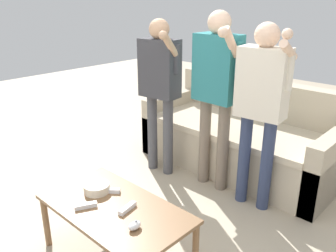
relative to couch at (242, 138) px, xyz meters
name	(u,v)px	position (x,y,z in m)	size (l,w,h in m)	color
ground_plane	(138,235)	(0.09, -1.57, -0.31)	(12.00, 12.00, 0.00)	tan
couch	(242,138)	(0.00, 0.00, 0.00)	(2.01, 0.94, 0.88)	#B7A88E
coffee_table	(115,213)	(0.17, -1.84, 0.07)	(1.04, 0.57, 0.42)	brown
snack_bowl	(97,188)	(-0.07, -1.81, 0.15)	(0.18, 0.18, 0.06)	beige
game_remote_nunchuk	(135,226)	(0.45, -1.91, 0.14)	(0.06, 0.09, 0.05)	white
player_left	(160,80)	(-0.54, -0.69, 0.66)	(0.47, 0.33, 1.54)	#47474C
player_center	(216,82)	(0.03, -0.56, 0.71)	(0.48, 0.38, 1.62)	#756656
player_right	(261,97)	(0.49, -0.59, 0.67)	(0.47, 0.29, 1.55)	#2D3856
game_remote_wand_near	(127,208)	(0.26, -1.81, 0.13)	(0.06, 0.15, 0.03)	white
game_remote_wand_far	(86,206)	(0.04, -1.98, 0.13)	(0.10, 0.15, 0.03)	white
game_remote_wand_spare	(109,191)	(0.00, -1.76, 0.13)	(0.14, 0.13, 0.03)	white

